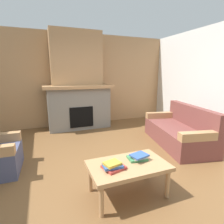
# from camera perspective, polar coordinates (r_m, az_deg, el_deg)

# --- Properties ---
(ground) EXTENTS (9.00, 9.00, 0.00)m
(ground) POSITION_cam_1_polar(r_m,az_deg,el_deg) (3.13, -0.23, -17.67)
(ground) COLOR brown
(wall_back_wood_panel) EXTENTS (6.00, 0.12, 2.70)m
(wall_back_wood_panel) POSITION_cam_1_polar(r_m,az_deg,el_deg) (5.62, -11.60, 9.82)
(wall_back_wood_panel) COLOR tan
(wall_back_wood_panel) RESTS_ON ground
(fireplace) EXTENTS (1.90, 0.82, 2.70)m
(fireplace) POSITION_cam_1_polar(r_m,az_deg,el_deg) (5.26, -10.79, 7.67)
(fireplace) COLOR gray
(fireplace) RESTS_ON ground
(couch) EXTENTS (1.20, 1.94, 0.85)m
(couch) POSITION_cam_1_polar(r_m,az_deg,el_deg) (4.31, 20.58, -5.80)
(couch) COLOR brown
(couch) RESTS_ON ground
(coffee_table) EXTENTS (1.00, 0.60, 0.43)m
(coffee_table) POSITION_cam_1_polar(r_m,az_deg,el_deg) (2.41, 5.12, -17.17)
(coffee_table) COLOR tan
(coffee_table) RESTS_ON ground
(book_stack_near_edge) EXTENTS (0.29, 0.27, 0.09)m
(book_stack_near_edge) POSITION_cam_1_polar(r_m,az_deg,el_deg) (2.25, 0.35, -16.66)
(book_stack_near_edge) COLOR #B23833
(book_stack_near_edge) RESTS_ON coffee_table
(book_stack_center) EXTENTS (0.27, 0.24, 0.08)m
(book_stack_center) POSITION_cam_1_polar(r_m,az_deg,el_deg) (2.49, 8.30, -13.87)
(book_stack_center) COLOR #3D7F4C
(book_stack_center) RESTS_ON coffee_table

